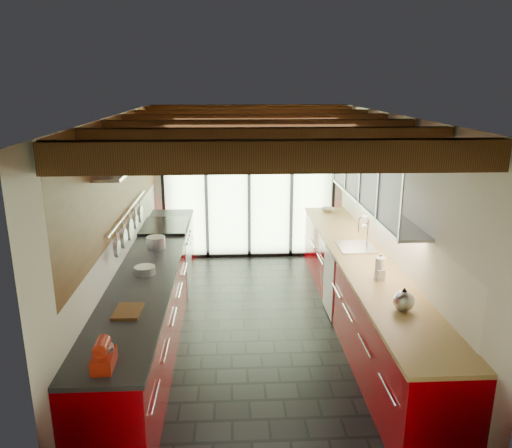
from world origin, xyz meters
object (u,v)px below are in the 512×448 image
at_px(soap_bottle, 381,272).
at_px(kettle, 404,300).
at_px(paper_towel, 380,268).
at_px(stand_mixer, 104,355).
at_px(bowl, 328,210).

bearing_deg(soap_bottle, kettle, -90.00).
distance_m(paper_towel, soap_bottle, 0.05).
bearing_deg(stand_mixer, bowl, 60.52).
height_order(stand_mixer, bowl, stand_mixer).
bearing_deg(soap_bottle, stand_mixer, -148.49).
bearing_deg(paper_towel, bowl, 90.00).
bearing_deg(stand_mixer, kettle, 18.13).
bearing_deg(soap_bottle, bowl, 90.00).
distance_m(stand_mixer, soap_bottle, 2.98).
xyz_separation_m(kettle, bowl, (0.00, 3.66, -0.08)).
xyz_separation_m(stand_mixer, paper_towel, (2.54, 1.60, 0.02)).
bearing_deg(stand_mixer, paper_towel, 32.18).
height_order(stand_mixer, kettle, stand_mixer).
xyz_separation_m(stand_mixer, bowl, (2.54, 4.49, -0.07)).
height_order(paper_towel, soap_bottle, paper_towel).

